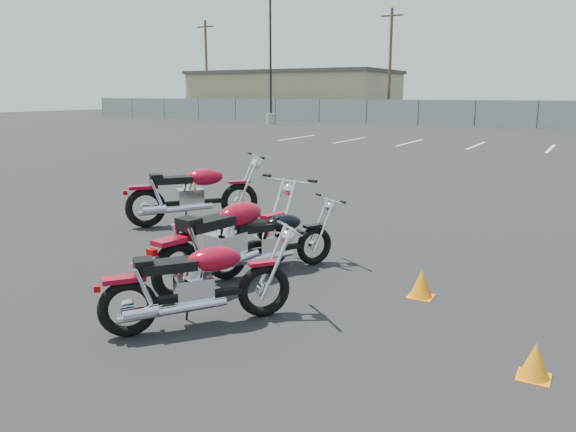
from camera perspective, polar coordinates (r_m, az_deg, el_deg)
The scene contains 14 objects.
ground at distance 7.30m, azimuth -3.67°, elevation -5.71°, with size 120.00×120.00×0.00m, color black.
motorcycle_front_red at distance 9.96m, azimuth -9.62°, elevation 2.24°, with size 1.94×2.12×1.19m.
motorcycle_second_black at distance 7.19m, azimuth -1.64°, elevation -2.54°, with size 1.30×1.73×0.91m.
motorcycle_third_red at distance 5.59m, azimuth -9.15°, elevation -6.81°, with size 1.56×1.76×0.97m.
motorcycle_rear_red at distance 6.82m, azimuth -5.98°, elevation -2.39°, with size 0.97×2.39×1.17m.
training_cone_near at distance 6.56m, azimuth 13.40°, elevation -6.67°, with size 0.28×0.28×0.33m.
training_cone_far at distance 5.08m, azimuth 23.83°, elevation -13.28°, with size 0.26×0.26×0.31m.
training_cone_extra at distance 8.35m, azimuth -0.98°, elevation -2.11°, with size 0.29×0.29×0.35m.
light_pole_west at distance 42.26m, azimuth -1.77°, elevation 12.90°, with size 0.80×0.70×10.24m.
chainlink_fence at distance 41.03m, azimuth 24.03°, elevation 9.41°, with size 80.06×0.06×1.80m.
tan_building_west at distance 54.33m, azimuth 0.67°, elevation 12.26°, with size 18.40×10.40×4.30m.
utility_pole_a at distance 56.18m, azimuth -8.28°, elevation 14.71°, with size 1.80×0.24×9.00m.
utility_pole_b at distance 48.53m, azimuth 10.33°, elevation 15.04°, with size 1.80×0.24×9.00m.
parking_line_stripes at distance 26.68m, azimuth 15.40°, elevation 7.07°, with size 15.12×4.00×0.01m.
Camera 1 is at (3.76, -5.84, 2.26)m, focal length 35.00 mm.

